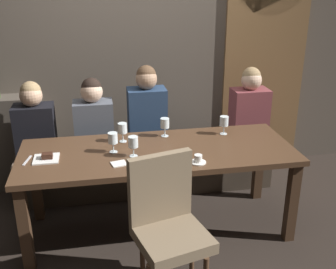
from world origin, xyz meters
The scene contains 19 objects.
ground centered at (0.00, 0.00, 0.00)m, with size 9.00×9.00×0.00m, color black.
back_wall_tiled centered at (0.00, 1.22, 1.50)m, with size 6.00×0.12×3.00m, color brown.
arched_door centered at (1.35, 1.15, 1.36)m, with size 0.90×0.05×2.55m.
dining_table centered at (0.00, 0.00, 0.65)m, with size 2.20×0.84×0.74m.
banquette_bench centered at (0.00, 0.70, 0.23)m, with size 2.50×0.44×0.45m.
chair_near_side centered at (-0.06, -0.72, 0.56)m, with size 0.54×0.54×0.98m.
diner_redhead centered at (-1.03, 0.70, 0.79)m, with size 0.36×0.24×0.72m.
diner_bearded centered at (-0.50, 0.68, 0.80)m, with size 0.36×0.24×0.74m.
diner_far_end centered at (0.01, 0.70, 0.84)m, with size 0.36×0.24×0.83m.
diner_near_end centered at (1.04, 0.72, 0.81)m, with size 0.36×0.24×0.77m.
wine_glass_near_right centered at (-0.26, 0.22, 0.85)m, with size 0.08×0.08×0.16m.
wine_glass_center_front centered at (0.11, 0.28, 0.86)m, with size 0.08×0.08×0.16m.
wine_glass_near_left centered at (-0.21, -0.09, 0.86)m, with size 0.08×0.08×0.16m.
wine_glass_end_left centered at (-0.35, 0.02, 0.85)m, with size 0.08×0.08×0.16m.
wine_glass_far_right centered at (0.62, 0.24, 0.85)m, with size 0.08×0.08×0.16m.
espresso_cup centered at (0.26, -0.29, 0.77)m, with size 0.12×0.12×0.06m.
dessert_plate centered at (-0.86, -0.03, 0.75)m, with size 0.19×0.19×0.05m.
fork_on_table centered at (-1.01, -0.03, 0.74)m, with size 0.02×0.17×0.01m, color silver.
folded_napkin centered at (-0.33, -0.21, 0.74)m, with size 0.11×0.10×0.01m, color silver.
Camera 1 is at (-0.47, -2.98, 2.07)m, focal length 43.85 mm.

